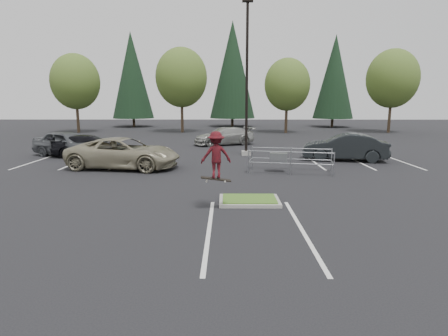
{
  "coord_description": "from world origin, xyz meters",
  "views": [
    {
      "loc": [
        -0.85,
        -13.33,
        3.71
      ],
      "look_at": [
        -0.94,
        1.5,
        1.01
      ],
      "focal_mm": 30.0,
      "sensor_mm": 36.0,
      "label": 1
    }
  ],
  "objects_px": {
    "decid_d": "(392,80)",
    "car_l_tan": "(124,153)",
    "conif_c": "(334,77)",
    "car_l_black": "(90,146)",
    "light_pole": "(247,87)",
    "cart_corral": "(281,158)",
    "conif_b": "(232,70)",
    "car_far_silver": "(225,136)",
    "car_l_grey": "(67,143)",
    "decid_b": "(181,79)",
    "decid_c": "(287,86)",
    "conif_a": "(132,75)",
    "car_r_charc": "(345,147)",
    "skateboarder": "(216,155)",
    "decid_a": "(75,83)"
  },
  "relations": [
    {
      "from": "decid_d",
      "to": "conif_c",
      "type": "height_order",
      "value": "conif_c"
    },
    {
      "from": "light_pole",
      "to": "conif_b",
      "type": "bearing_deg",
      "value": 91.01
    },
    {
      "from": "decid_a",
      "to": "skateboarder",
      "type": "bearing_deg",
      "value": -61.56
    },
    {
      "from": "decid_a",
      "to": "decid_b",
      "type": "height_order",
      "value": "decid_b"
    },
    {
      "from": "car_l_black",
      "to": "cart_corral",
      "type": "bearing_deg",
      "value": -124.09
    },
    {
      "from": "conif_a",
      "to": "car_l_tan",
      "type": "relative_size",
      "value": 2.14
    },
    {
      "from": "conif_a",
      "to": "cart_corral",
      "type": "distance_m",
      "value": 38.15
    },
    {
      "from": "light_pole",
      "to": "conif_c",
      "type": "distance_m",
      "value": 30.72
    },
    {
      "from": "decid_d",
      "to": "cart_corral",
      "type": "distance_m",
      "value": 29.59
    },
    {
      "from": "conif_b",
      "to": "car_far_silver",
      "type": "relative_size",
      "value": 2.84
    },
    {
      "from": "decid_a",
      "to": "decid_d",
      "type": "relative_size",
      "value": 0.94
    },
    {
      "from": "decid_c",
      "to": "car_far_silver",
      "type": "height_order",
      "value": "decid_c"
    },
    {
      "from": "car_l_black",
      "to": "decid_d",
      "type": "bearing_deg",
      "value": -65.42
    },
    {
      "from": "decid_d",
      "to": "car_l_black",
      "type": "distance_m",
      "value": 34.13
    },
    {
      "from": "conif_a",
      "to": "decid_d",
      "type": "bearing_deg",
      "value": -16.81
    },
    {
      "from": "conif_a",
      "to": "conif_b",
      "type": "relative_size",
      "value": 0.9
    },
    {
      "from": "conif_b",
      "to": "skateboarder",
      "type": "height_order",
      "value": "conif_b"
    },
    {
      "from": "decid_d",
      "to": "conif_a",
      "type": "height_order",
      "value": "conif_a"
    },
    {
      "from": "decid_b",
      "to": "cart_corral",
      "type": "bearing_deg",
      "value": -71.9
    },
    {
      "from": "decid_c",
      "to": "decid_a",
      "type": "bearing_deg",
      "value": 179.52
    },
    {
      "from": "car_r_charc",
      "to": "cart_corral",
      "type": "bearing_deg",
      "value": -37.5
    },
    {
      "from": "decid_c",
      "to": "car_r_charc",
      "type": "bearing_deg",
      "value": -88.55
    },
    {
      "from": "conif_a",
      "to": "conif_b",
      "type": "height_order",
      "value": "conif_b"
    },
    {
      "from": "decid_b",
      "to": "car_l_black",
      "type": "relative_size",
      "value": 1.96
    },
    {
      "from": "car_r_charc",
      "to": "conif_b",
      "type": "bearing_deg",
      "value": -156.0
    },
    {
      "from": "skateboarder",
      "to": "car_l_black",
      "type": "xyz_separation_m",
      "value": [
        -8.8,
        12.5,
        -1.19
      ]
    },
    {
      "from": "decid_c",
      "to": "skateboarder",
      "type": "relative_size",
      "value": 4.94
    },
    {
      "from": "decid_d",
      "to": "car_r_charc",
      "type": "height_order",
      "value": "decid_d"
    },
    {
      "from": "car_far_silver",
      "to": "conif_b",
      "type": "bearing_deg",
      "value": 155.16
    },
    {
      "from": "decid_d",
      "to": "car_l_tan",
      "type": "height_order",
      "value": "decid_d"
    },
    {
      "from": "decid_c",
      "to": "conif_c",
      "type": "bearing_deg",
      "value": 50.36
    },
    {
      "from": "car_far_silver",
      "to": "car_l_grey",
      "type": "bearing_deg",
      "value": -80.82
    },
    {
      "from": "car_l_grey",
      "to": "car_r_charc",
      "type": "distance_m",
      "value": 18.08
    },
    {
      "from": "car_l_grey",
      "to": "decid_c",
      "type": "bearing_deg",
      "value": -20.58
    },
    {
      "from": "decid_a",
      "to": "car_l_black",
      "type": "xyz_separation_m",
      "value": [
        8.01,
        -18.53,
        -4.87
      ]
    },
    {
      "from": "decid_c",
      "to": "car_far_silver",
      "type": "relative_size",
      "value": 1.64
    },
    {
      "from": "decid_b",
      "to": "car_far_silver",
      "type": "xyz_separation_m",
      "value": [
        5.07,
        -12.53,
        -5.3
      ]
    },
    {
      "from": "decid_a",
      "to": "cart_corral",
      "type": "bearing_deg",
      "value": -50.23
    },
    {
      "from": "decid_a",
      "to": "conif_a",
      "type": "height_order",
      "value": "conif_a"
    },
    {
      "from": "conif_a",
      "to": "car_l_grey",
      "type": "distance_m",
      "value": 29.28
    },
    {
      "from": "conif_c",
      "to": "car_l_black",
      "type": "bearing_deg",
      "value": -130.6
    },
    {
      "from": "conif_a",
      "to": "skateboarder",
      "type": "height_order",
      "value": "conif_a"
    },
    {
      "from": "conif_b",
      "to": "cart_corral",
      "type": "xyz_separation_m",
      "value": [
        2.02,
        -34.54,
        -7.09
      ]
    },
    {
      "from": "car_r_charc",
      "to": "skateboarder",
      "type": "bearing_deg",
      "value": -23.5
    },
    {
      "from": "decid_b",
      "to": "conif_a",
      "type": "distance_m",
      "value": 12.43
    },
    {
      "from": "light_pole",
      "to": "car_l_tan",
      "type": "bearing_deg",
      "value": -144.46
    },
    {
      "from": "cart_corral",
      "to": "conif_b",
      "type": "bearing_deg",
      "value": 104.3
    },
    {
      "from": "conif_a",
      "to": "skateboarder",
      "type": "relative_size",
      "value": 7.65
    },
    {
      "from": "conif_c",
      "to": "skateboarder",
      "type": "distance_m",
      "value": 43.54
    },
    {
      "from": "light_pole",
      "to": "car_r_charc",
      "type": "distance_m",
      "value": 7.4
    }
  ]
}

